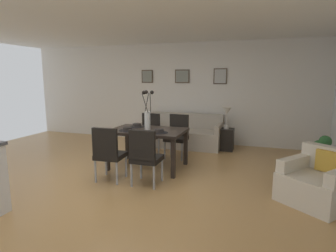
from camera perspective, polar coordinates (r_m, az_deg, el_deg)
ground_plane at (r=4.79m, az=-8.49°, el=-11.13°), size 9.00×9.00×0.00m
back_wall_panel at (r=7.52m, az=2.67°, el=6.71°), size 9.00×0.10×2.60m
ceiling_panel at (r=4.93m, az=-7.05°, el=20.70°), size 9.00×7.20×0.08m
dining_table at (r=5.30m, az=-4.19°, el=-1.67°), size 1.40×0.93×0.74m
dining_chair_near_left at (r=4.70m, az=-12.06°, el=-5.11°), size 0.47×0.47×0.92m
dining_chair_near_right at (r=6.22m, az=-3.94°, el=-1.27°), size 0.47×0.47×0.92m
dining_chair_far_left at (r=4.43m, az=-4.71°, el=-5.84°), size 0.45×0.45×0.92m
dining_chair_far_right at (r=6.03m, az=1.94°, el=-1.61°), size 0.46×0.46×0.92m
centerpiece_vase at (r=5.24m, az=-4.23°, el=2.31°), size 0.21×0.23×0.73m
placemat_near_left at (r=5.22m, az=-8.29°, el=-0.89°), size 0.32×0.32×0.01m
bowl_near_left at (r=5.22m, az=-8.30°, el=-0.49°), size 0.17×0.17×0.07m
placemat_near_right at (r=5.60m, az=-6.34°, el=-0.14°), size 0.32×0.32×0.01m
bowl_near_right at (r=5.59m, az=-6.35°, el=0.24°), size 0.17×0.17×0.07m
placemat_far_left at (r=4.97m, az=-1.80°, el=-1.33°), size 0.32×0.32×0.01m
bowl_far_left at (r=4.97m, az=-1.80°, el=-0.91°), size 0.17×0.17×0.07m
sofa at (r=7.06m, az=3.10°, el=-1.85°), size 1.92×0.84×0.80m
side_table at (r=6.79m, az=11.72°, el=-2.68°), size 0.36×0.36×0.52m
table_lamp at (r=6.68m, az=11.90°, el=2.62°), size 0.22×0.22×0.51m
armchair at (r=4.42m, az=28.37°, el=-10.13°), size 1.12×1.12×0.75m
framed_picture_left at (r=7.76m, az=-4.26°, el=10.07°), size 0.32×0.03×0.34m
framed_picture_center at (r=7.43m, az=2.91°, el=10.10°), size 0.39×0.03×0.35m
framed_picture_right at (r=7.22m, az=10.63°, el=9.96°), size 0.34×0.03×0.39m
potted_plant at (r=5.89m, az=28.83°, el=-4.51°), size 0.36×0.36×0.67m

